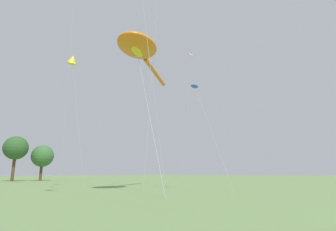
# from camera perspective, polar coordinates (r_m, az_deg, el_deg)

# --- Properties ---
(big_show_kite) EXTENTS (11.86, 10.57, 13.26)m
(big_show_kite) POSITION_cam_1_polar(r_m,az_deg,el_deg) (24.81, -6.39, 14.30)
(big_show_kite) COLOR orange
(big_show_kite) RESTS_ON ground
(small_kite_streamer_purple) EXTENTS (1.13, 4.26, 9.63)m
(small_kite_streamer_purple) POSITION_cam_1_polar(r_m,az_deg,el_deg) (24.84, 5.87, 6.21)
(small_kite_streamer_purple) COLOR blue
(small_kite_streamer_purple) RESTS_ON ground
(small_kite_bird_shape) EXTENTS (0.89, 2.18, 13.08)m
(small_kite_bird_shape) POSITION_cam_1_polar(r_m,az_deg,el_deg) (25.88, 4.62, 9.14)
(small_kite_bird_shape) COLOR pink
(small_kite_bird_shape) RESTS_ON ground
(small_kite_box_yellow) EXTENTS (2.07, 2.59, 14.78)m
(small_kite_box_yellow) POSITION_cam_1_polar(r_m,az_deg,el_deg) (32.35, -20.14, 11.36)
(small_kite_box_yellow) COLOR yellow
(small_kite_box_yellow) RESTS_ON ground
(tree_oak_right) EXTENTS (4.26, 4.26, 6.92)m
(tree_oak_right) POSITION_cam_1_polar(r_m,az_deg,el_deg) (58.39, -25.72, -8.01)
(tree_oak_right) COLOR #513823
(tree_oak_right) RESTS_ON ground
(tree_shrub_far) EXTENTS (4.33, 4.33, 8.20)m
(tree_shrub_far) POSITION_cam_1_polar(r_m,az_deg,el_deg) (56.46, -30.29, -6.18)
(tree_shrub_far) COLOR #513823
(tree_shrub_far) RESTS_ON ground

